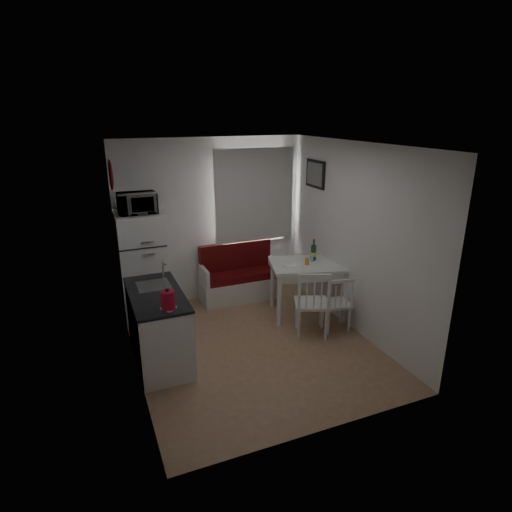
{
  "coord_description": "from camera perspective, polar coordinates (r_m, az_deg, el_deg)",
  "views": [
    {
      "loc": [
        -1.88,
        -4.65,
        2.96
      ],
      "look_at": [
        0.25,
        0.5,
        1.07
      ],
      "focal_mm": 30.0,
      "sensor_mm": 36.0,
      "label": 1
    }
  ],
  "objects": [
    {
      "name": "fridge",
      "position": [
        6.46,
        -14.91,
        -1.38
      ],
      "size": [
        0.65,
        0.65,
        1.61
      ],
      "primitive_type": "cube",
      "color": "white",
      "rests_on": "floor"
    },
    {
      "name": "curtain",
      "position": [
        6.93,
        -0.17,
        8.05
      ],
      "size": [
        1.35,
        0.02,
        1.5
      ],
      "primitive_type": "cube",
      "color": "white",
      "rests_on": "wall_back"
    },
    {
      "name": "plate",
      "position": [
        6.26,
        4.51,
        -1.19
      ],
      "size": [
        0.22,
        0.22,
        0.02
      ],
      "primitive_type": "cylinder",
      "color": "white",
      "rests_on": "dining_table"
    },
    {
      "name": "wine_bottle",
      "position": [
        6.48,
        7.68,
        0.83
      ],
      "size": [
        0.08,
        0.08,
        0.33
      ],
      "primitive_type": null,
      "color": "#154427",
      "rests_on": "dining_table"
    },
    {
      "name": "floor",
      "position": [
        5.83,
        -0.37,
        -11.8
      ],
      "size": [
        3.0,
        3.5,
        0.02
      ],
      "primitive_type": "cube",
      "color": "#977250",
      "rests_on": "ground"
    },
    {
      "name": "microwave",
      "position": [
        6.16,
        -15.58,
        6.8
      ],
      "size": [
        0.52,
        0.35,
        0.29
      ],
      "primitive_type": "imported",
      "color": "white",
      "rests_on": "fridge"
    },
    {
      "name": "kitchen_counter",
      "position": [
        5.46,
        -12.9,
        -9.07
      ],
      "size": [
        0.62,
        1.32,
        1.16
      ],
      "color": "white",
      "rests_on": "floor"
    },
    {
      "name": "dining_table",
      "position": [
        6.41,
        6.97,
        -1.74
      ],
      "size": [
        1.27,
        1.04,
        0.82
      ],
      "rotation": [
        0.0,
        0.0,
        -0.27
      ],
      "color": "white",
      "rests_on": "floor"
    },
    {
      "name": "wall_right",
      "position": [
        5.99,
        13.03,
        2.14
      ],
      "size": [
        0.02,
        3.5,
        2.6
      ],
      "primitive_type": "cube",
      "color": "white",
      "rests_on": "floor"
    },
    {
      "name": "picture_frame",
      "position": [
        6.72,
        7.89,
        10.79
      ],
      "size": [
        0.04,
        0.52,
        0.42
      ],
      "primitive_type": "cube",
      "color": "black",
      "rests_on": "wall_right"
    },
    {
      "name": "wall_sign",
      "position": [
        6.17,
        -18.73,
        10.22
      ],
      "size": [
        0.03,
        0.4,
        0.4
      ],
      "primitive_type": "cylinder",
      "rotation": [
        0.0,
        1.57,
        0.0
      ],
      "color": "#1B33A2",
      "rests_on": "wall_left"
    },
    {
      "name": "window",
      "position": [
        7.0,
        -0.39,
        7.75
      ],
      "size": [
        1.22,
        0.06,
        1.47
      ],
      "primitive_type": "cube",
      "color": "white",
      "rests_on": "wall_back"
    },
    {
      "name": "chair_right",
      "position": [
        6.05,
        11.04,
        -5.57
      ],
      "size": [
        0.44,
        0.42,
        0.44
      ],
      "rotation": [
        0.0,
        0.0,
        -0.16
      ],
      "color": "white",
      "rests_on": "floor"
    },
    {
      "name": "ceiling",
      "position": [
        5.03,
        -0.44,
        14.63
      ],
      "size": [
        3.0,
        3.5,
        0.02
      ],
      "primitive_type": "cube",
      "color": "white",
      "rests_on": "wall_back"
    },
    {
      "name": "wall_back",
      "position": [
        6.88,
        -5.91,
        4.67
      ],
      "size": [
        3.0,
        0.02,
        2.6
      ],
      "primitive_type": "cube",
      "color": "white",
      "rests_on": "floor"
    },
    {
      "name": "drinking_glass_blue",
      "position": [
        6.44,
        7.42,
        -0.35
      ],
      "size": [
        0.05,
        0.05,
        0.09
      ],
      "primitive_type": "cylinder",
      "color": "#8BD6ED",
      "rests_on": "dining_table"
    },
    {
      "name": "wall_left",
      "position": [
        4.95,
        -16.7,
        -1.67
      ],
      "size": [
        0.02,
        3.5,
        2.6
      ],
      "primitive_type": "cube",
      "color": "white",
      "rests_on": "floor"
    },
    {
      "name": "bench",
      "position": [
        7.07,
        -2.29,
        -3.33
      ],
      "size": [
        1.28,
        0.49,
        0.92
      ],
      "color": "white",
      "rests_on": "floor"
    },
    {
      "name": "wall_front",
      "position": [
        3.84,
        9.55,
        -7.19
      ],
      "size": [
        3.0,
        0.02,
        2.6
      ],
      "primitive_type": "cube",
      "color": "white",
      "rests_on": "floor"
    },
    {
      "name": "chair_left",
      "position": [
        5.81,
        7.97,
        -5.46
      ],
      "size": [
        0.58,
        0.58,
        0.52
      ],
      "rotation": [
        0.0,
        0.0,
        -0.4
      ],
      "color": "white",
      "rests_on": "floor"
    },
    {
      "name": "drinking_glass_orange",
      "position": [
        6.3,
        6.84,
        -0.74
      ],
      "size": [
        0.06,
        0.06,
        0.1
      ],
      "primitive_type": "cylinder",
      "color": "orange",
      "rests_on": "dining_table"
    },
    {
      "name": "kettle",
      "position": [
        4.75,
        -11.66,
        -5.75
      ],
      "size": [
        0.19,
        0.19,
        0.25
      ],
      "primitive_type": "cylinder",
      "color": "#A90D20",
      "rests_on": "kitchen_counter"
    }
  ]
}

